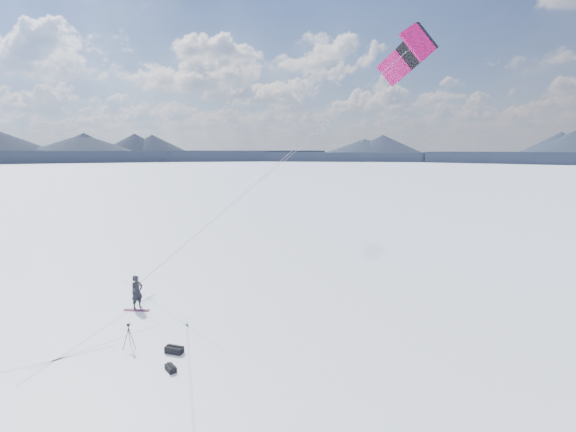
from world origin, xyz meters
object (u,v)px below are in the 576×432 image
(tripod, at_px, (129,332))
(gear_bag_a, at_px, (174,350))
(snowkiter, at_px, (138,308))
(snowboard, at_px, (137,310))
(gear_bag_b, at_px, (171,368))

(tripod, distance_m, gear_bag_a, 2.31)
(snowkiter, bearing_deg, snowboard, -137.44)
(tripod, bearing_deg, snowkiter, 120.81)
(snowkiter, height_order, snowboard, snowkiter)
(snowboard, bearing_deg, tripod, -69.05)
(snowboard, relative_size, gear_bag_a, 1.81)
(gear_bag_a, bearing_deg, snowkiter, 140.91)
(snowkiter, xyz_separation_m, gear_bag_a, (4.77, -4.23, 0.16))
(snowboard, xyz_separation_m, gear_bag_b, (5.30, -5.35, 0.10))
(gear_bag_a, bearing_deg, snowboard, 142.30)
(tripod, height_order, gear_bag_b, tripod)
(snowkiter, relative_size, snowboard, 1.33)
(snowboard, xyz_separation_m, gear_bag_a, (4.65, -3.93, 0.14))
(snowkiter, distance_m, tripod, 5.09)
(tripod, distance_m, gear_bag_b, 3.22)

